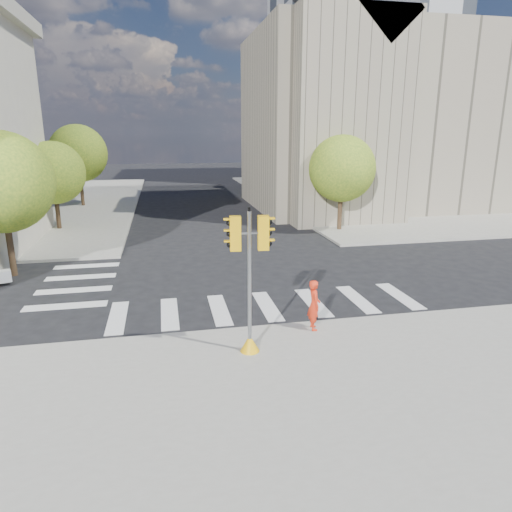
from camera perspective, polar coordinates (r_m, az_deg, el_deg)
The scene contains 15 objects.
ground at distance 19.01m, azimuth 0.35°, elevation -4.09°, with size 160.00×160.00×0.00m, color black.
sidewalk_near at distance 9.77m, azimuth 15.26°, elevation -24.92°, with size 30.00×14.00×0.15m, color gray.
sidewalk_far_right at distance 49.98m, azimuth 16.97°, elevation 7.44°, with size 28.00×40.00×0.15m, color gray.
civic_building at distance 41.46m, azimuth 16.82°, elevation 15.97°, with size 26.00×16.00×19.39m.
office_tower at distance 65.45m, azimuth 12.61°, elevation 22.55°, with size 20.00×18.00×30.00m, color #9EA0A3.
tree_lw_near at distance 22.68m, azimuth -29.25°, elevation 8.04°, with size 4.40×4.40×6.41m.
tree_lw_mid at distance 32.37m, azimuth -24.01°, elevation 9.47°, with size 4.00×4.00×5.77m.
tree_lw_far at distance 42.13m, azimuth -21.34°, elevation 11.85°, with size 4.80×4.80×6.95m.
tree_re_near at distance 29.83m, azimuth 10.70°, elevation 10.68°, with size 4.20×4.20×6.16m.
tree_re_mid at distance 41.16m, azimuth 4.32°, elevation 12.50°, with size 4.60×4.60×6.66m.
tree_re_far at distance 52.81m, azimuth 0.67°, elevation 12.61°, with size 4.00×4.00×5.88m.
lamp_near at distance 33.70m, azimuth 8.95°, elevation 12.15°, with size 0.35×0.18×8.11m.
lamp_far at distance 47.07m, azimuth 2.88°, elevation 13.14°, with size 0.35×0.18×8.11m.
traffic_signal at distance 12.82m, azimuth -0.81°, elevation -4.72°, with size 1.08×0.56×4.21m.
photographer at distance 14.72m, azimuth 7.27°, elevation -6.07°, with size 0.60×0.39×1.65m, color red.
Camera 1 is at (-3.73, -17.55, 6.30)m, focal length 32.00 mm.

